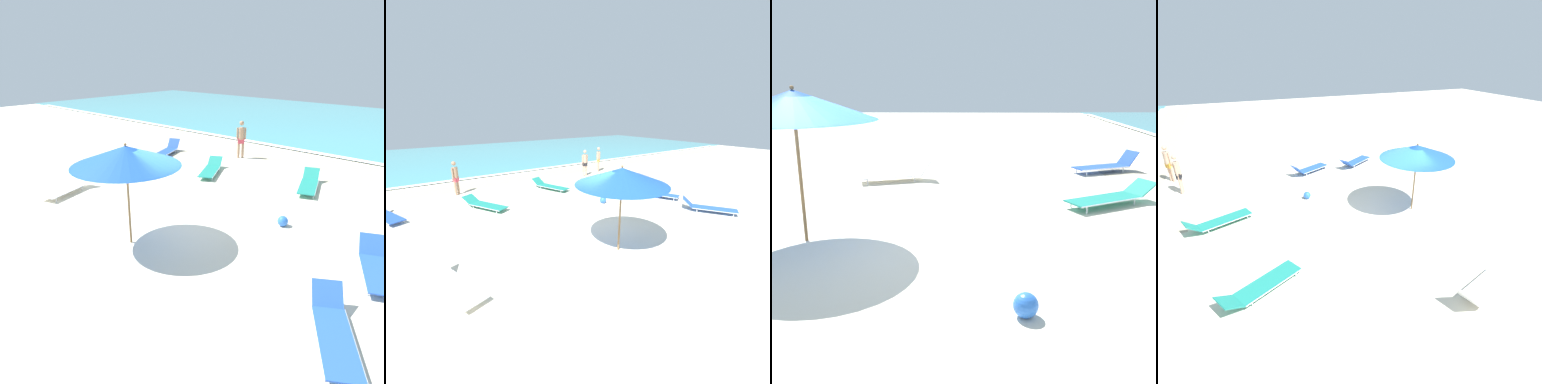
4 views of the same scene
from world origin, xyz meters
The scene contains 6 objects.
ground_plane centered at (0.00, 0.01, -0.08)m, with size 60.00×60.00×0.16m.
beach_umbrella centered at (-0.12, -1.23, 2.35)m, with size 2.73×2.73×2.67m.
sun_lounger_beside_umbrella centered at (-6.04, 5.81, 0.22)m, with size 1.30×2.13×0.61m.
sun_lounger_near_water_left centered at (-4.72, -0.37, 0.22)m, with size 1.16×2.07×0.63m.
sun_lounger_mid_beach_pair_a centered at (-2.44, 4.85, 0.20)m, with size 1.58×2.28×0.47m.
beach_ball centered at (2.33, 2.36, 0.16)m, with size 0.31×0.31×0.31m.
Camera 3 is at (6.92, 1.71, 2.77)m, focal length 40.00 mm.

